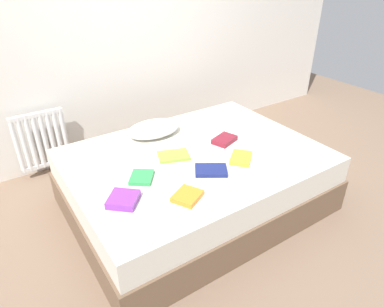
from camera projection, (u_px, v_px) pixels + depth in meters
name	position (u px, v px, depth m)	size (l,w,h in m)	color
ground_plane	(195.00, 204.00, 2.98)	(8.00, 8.00, 0.00)	#7F6651
back_wall	(117.00, 14.00, 3.26)	(6.00, 0.10, 2.80)	silver
bed	(195.00, 180.00, 2.86)	(2.00, 1.50, 0.50)	brown
radiator	(42.00, 140.00, 3.21)	(0.47, 0.04, 0.56)	white
pillow	(154.00, 129.00, 3.01)	(0.48, 0.32, 0.11)	white
textbook_orange	(187.00, 196.00, 2.22)	(0.18, 0.16, 0.04)	orange
textbook_purple	(123.00, 199.00, 2.18)	(0.18, 0.18, 0.05)	purple
textbook_lime	(174.00, 156.00, 2.68)	(0.24, 0.17, 0.02)	#8CC638
textbook_navy	(211.00, 170.00, 2.49)	(0.23, 0.16, 0.03)	navy
textbook_yellow	(241.00, 158.00, 2.65)	(0.21, 0.15, 0.03)	yellow
textbook_white	(285.00, 159.00, 2.62)	(0.24, 0.18, 0.04)	white
textbook_green	(142.00, 177.00, 2.42)	(0.18, 0.15, 0.03)	green
textbook_maroon	(224.00, 140.00, 2.90)	(0.20, 0.14, 0.04)	maroon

